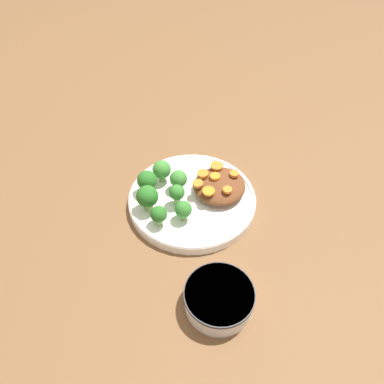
{
  "coord_description": "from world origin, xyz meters",
  "views": [
    {
      "loc": [
        -0.24,
        0.49,
        0.61
      ],
      "look_at": [
        0.0,
        0.0,
        0.03
      ],
      "focal_mm": 35.0,
      "sensor_mm": 36.0,
      "label": 1
    }
  ],
  "objects": [
    {
      "name": "carrot_slice_0",
      "position": [
        -0.07,
        -0.07,
        0.06
      ],
      "size": [
        0.02,
        0.02,
        0.01
      ],
      "primitive_type": "cylinder",
      "color": "orange",
      "rests_on": "stew_mound"
    },
    {
      "name": "carrot_slice_4",
      "position": [
        -0.07,
        -0.02,
        0.06
      ],
      "size": [
        0.02,
        0.02,
        0.01
      ],
      "primitive_type": "cylinder",
      "color": "orange",
      "rests_on": "stew_mound"
    },
    {
      "name": "carrot_slice_2",
      "position": [
        -0.01,
        -0.04,
        0.06
      ],
      "size": [
        0.02,
        0.02,
        0.01
      ],
      "primitive_type": "cylinder",
      "color": "orange",
      "rests_on": "stew_mound"
    },
    {
      "name": "ground_plane",
      "position": [
        0.0,
        0.0,
        0.0
      ],
      "size": [
        4.0,
        4.0,
        0.0
      ],
      "primitive_type": "plane",
      "color": "brown"
    },
    {
      "name": "carrot_slice_1",
      "position": [
        -0.02,
        -0.08,
        0.06
      ],
      "size": [
        0.03,
        0.03,
        0.0
      ],
      "primitive_type": "cylinder",
      "color": "orange",
      "rests_on": "stew_mound"
    },
    {
      "name": "broccoli_floret_6",
      "position": [
        0.09,
        0.03,
        0.05
      ],
      "size": [
        0.04,
        0.04,
        0.06
      ],
      "color": "#759E51",
      "rests_on": "plate"
    },
    {
      "name": "plate",
      "position": [
        0.0,
        0.0,
        0.01
      ],
      "size": [
        0.27,
        0.27,
        0.02
      ],
      "color": "white",
      "rests_on": "ground_plane"
    },
    {
      "name": "carrot_slice_3",
      "position": [
        -0.03,
        -0.04,
        0.06
      ],
      "size": [
        0.02,
        0.02,
        0.01
      ],
      "primitive_type": "cylinder",
      "color": "orange",
      "rests_on": "stew_mound"
    },
    {
      "name": "broccoli_floret_4",
      "position": [
        -0.01,
        0.06,
        0.05
      ],
      "size": [
        0.03,
        0.03,
        0.05
      ],
      "color": "#7FA85B",
      "rests_on": "plate"
    },
    {
      "name": "broccoli_floret_1",
      "position": [
        0.02,
        0.03,
        0.05
      ],
      "size": [
        0.03,
        0.03,
        0.05
      ],
      "color": "#7FA85B",
      "rests_on": "plate"
    },
    {
      "name": "carrot_slice_5",
      "position": [
        -0.01,
        -0.01,
        0.06
      ],
      "size": [
        0.02,
        0.02,
        0.01
      ],
      "primitive_type": "cylinder",
      "color": "orange",
      "rests_on": "stew_mound"
    },
    {
      "name": "broccoli_floret_0",
      "position": [
        0.08,
        -0.02,
        0.05
      ],
      "size": [
        0.04,
        0.04,
        0.05
      ],
      "color": "#7FA85B",
      "rests_on": "plate"
    },
    {
      "name": "stew_mound",
      "position": [
        -0.05,
        -0.04,
        0.04
      ],
      "size": [
        0.11,
        0.11,
        0.03
      ],
      "primitive_type": "ellipsoid",
      "color": "brown",
      "rests_on": "plate"
    },
    {
      "name": "broccoli_floret_2",
      "position": [
        0.03,
        0.09,
        0.05
      ],
      "size": [
        0.03,
        0.03,
        0.05
      ],
      "color": "#7FA85B",
      "rests_on": "plate"
    },
    {
      "name": "broccoli_floret_3",
      "position": [
        0.07,
        0.07,
        0.06
      ],
      "size": [
        0.05,
        0.05,
        0.06
      ],
      "color": "#7FA85B",
      "rests_on": "plate"
    },
    {
      "name": "broccoli_floret_5",
      "position": [
        0.04,
        -0.01,
        0.05
      ],
      "size": [
        0.04,
        0.04,
        0.05
      ],
      "color": "#7FA85B",
      "rests_on": "plate"
    },
    {
      "name": "carrot_slice_6",
      "position": [
        -0.04,
        -0.0,
        0.06
      ],
      "size": [
        0.03,
        0.03,
        0.0
      ],
      "primitive_type": "cylinder",
      "color": "orange",
      "rests_on": "stew_mound"
    },
    {
      "name": "dip_bowl",
      "position": [
        -0.15,
        0.19,
        0.02
      ],
      "size": [
        0.12,
        0.12,
        0.04
      ],
      "color": "silver",
      "rests_on": "ground_plane"
    }
  ]
}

